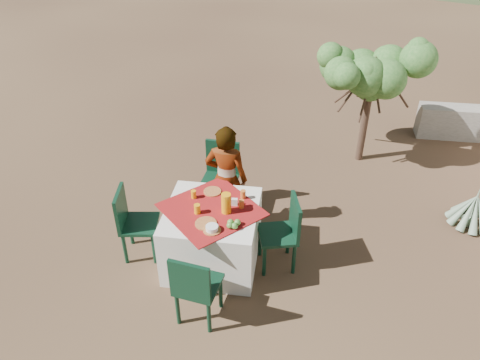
# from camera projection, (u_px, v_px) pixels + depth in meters

# --- Properties ---
(ground) EXTENTS (160.00, 160.00, 0.00)m
(ground) POSITION_uv_depth(u_px,v_px,m) (263.00, 255.00, 5.63)
(ground) COLOR #352018
(ground) RESTS_ON ground
(table) EXTENTS (1.30, 1.30, 0.76)m
(table) POSITION_uv_depth(u_px,v_px,m) (212.00, 235.00, 5.36)
(table) COLOR white
(table) RESTS_ON ground
(chair_far) EXTENTS (0.48, 0.48, 0.97)m
(chair_far) POSITION_uv_depth(u_px,v_px,m) (221.00, 174.00, 6.12)
(chair_far) COLOR black
(chair_far) RESTS_ON ground
(chair_near) EXTENTS (0.48, 0.48, 0.90)m
(chair_near) POSITION_uv_depth(u_px,v_px,m) (195.00, 286.00, 4.56)
(chair_near) COLOR black
(chair_near) RESTS_ON ground
(chair_left) EXTENTS (0.47, 0.47, 0.90)m
(chair_left) POSITION_uv_depth(u_px,v_px,m) (132.00, 220.00, 5.39)
(chair_left) COLOR black
(chair_left) RESTS_ON ground
(chair_right) EXTENTS (0.51, 0.51, 0.90)m
(chair_right) POSITION_uv_depth(u_px,v_px,m) (285.00, 230.00, 5.25)
(chair_right) COLOR black
(chair_right) RESTS_ON ground
(person) EXTENTS (0.55, 0.39, 1.44)m
(person) POSITION_uv_depth(u_px,v_px,m) (226.00, 179.00, 5.70)
(person) COLOR #8C6651
(person) RESTS_ON ground
(shrub_tree) EXTENTS (1.45, 1.42, 1.70)m
(shrub_tree) POSITION_uv_depth(u_px,v_px,m) (375.00, 78.00, 6.74)
(shrub_tree) COLOR #412E20
(shrub_tree) RESTS_ON ground
(agave) EXTENTS (0.60, 0.61, 0.65)m
(agave) POSITION_uv_depth(u_px,v_px,m) (473.00, 210.00, 6.01)
(agave) COLOR gray
(agave) RESTS_ON ground
(plate_far) EXTENTS (0.21, 0.21, 0.01)m
(plate_far) POSITION_uv_depth(u_px,v_px,m) (212.00, 192.00, 5.40)
(plate_far) COLOR brown
(plate_far) RESTS_ON table
(plate_near) EXTENTS (0.23, 0.23, 0.01)m
(plate_near) POSITION_uv_depth(u_px,v_px,m) (206.00, 223.00, 4.93)
(plate_near) COLOR brown
(plate_near) RESTS_ON table
(glass_far) EXTENTS (0.06, 0.06, 0.10)m
(glass_far) POSITION_uv_depth(u_px,v_px,m) (194.00, 194.00, 5.29)
(glass_far) COLOR orange
(glass_far) RESTS_ON table
(glass_near) EXTENTS (0.07, 0.07, 0.11)m
(glass_near) POSITION_uv_depth(u_px,v_px,m) (197.00, 209.00, 5.06)
(glass_near) COLOR orange
(glass_near) RESTS_ON table
(juice_pitcher) EXTENTS (0.11, 0.11, 0.24)m
(juice_pitcher) POSITION_uv_depth(u_px,v_px,m) (226.00, 203.00, 5.04)
(juice_pitcher) COLOR orange
(juice_pitcher) RESTS_ON table
(bowl_plate) EXTENTS (0.19, 0.19, 0.01)m
(bowl_plate) POSITION_uv_depth(u_px,v_px,m) (212.00, 230.00, 4.84)
(bowl_plate) COLOR brown
(bowl_plate) RESTS_ON table
(white_bowl) EXTENTS (0.13, 0.13, 0.05)m
(white_bowl) POSITION_uv_depth(u_px,v_px,m) (212.00, 228.00, 4.82)
(white_bowl) COLOR silver
(white_bowl) RESTS_ON bowl_plate
(jar_left) EXTENTS (0.06, 0.06, 0.10)m
(jar_left) POSITION_uv_depth(u_px,v_px,m) (241.00, 204.00, 5.14)
(jar_left) COLOR #C86223
(jar_left) RESTS_ON table
(jar_right) EXTENTS (0.06, 0.06, 0.10)m
(jar_right) POSITION_uv_depth(u_px,v_px,m) (243.00, 194.00, 5.29)
(jar_right) COLOR #C86223
(jar_right) RESTS_ON table
(napkin_holder) EXTENTS (0.07, 0.04, 0.09)m
(napkin_holder) POSITION_uv_depth(u_px,v_px,m) (235.00, 202.00, 5.18)
(napkin_holder) COLOR silver
(napkin_holder) RESTS_ON table
(fruit_cluster) EXTENTS (0.14, 0.13, 0.07)m
(fruit_cluster) POSITION_uv_depth(u_px,v_px,m) (233.00, 224.00, 4.88)
(fruit_cluster) COLOR #4D8731
(fruit_cluster) RESTS_ON table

